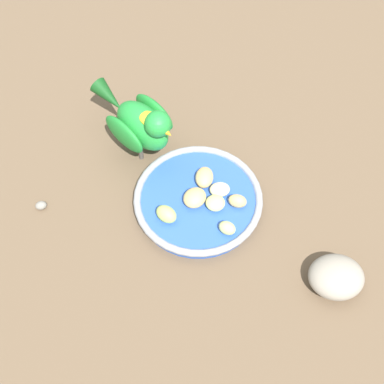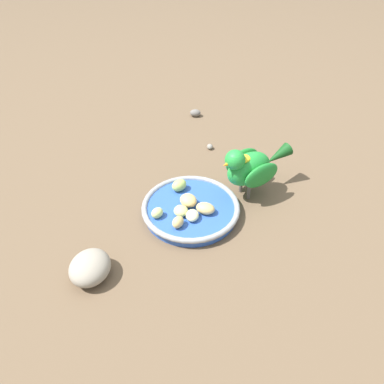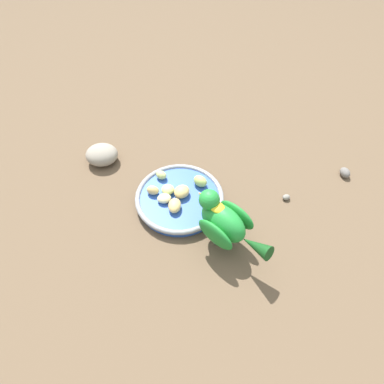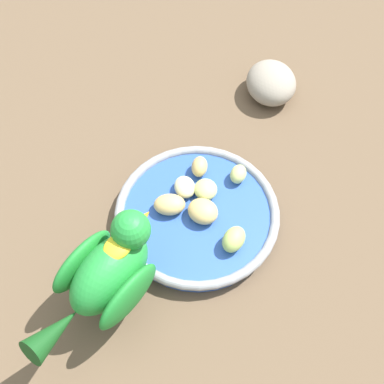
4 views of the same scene
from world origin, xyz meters
name	(u,v)px [view 2 (image 2 of 4)]	position (x,y,z in m)	size (l,w,h in m)	color
ground_plane	(183,211)	(0.00, 0.00, 0.00)	(4.00, 4.00, 0.00)	brown
feeding_bowl	(191,209)	(-0.02, 0.01, 0.01)	(0.20, 0.20, 0.02)	#2D56B7
apple_piece_0	(188,201)	(-0.01, 0.00, 0.03)	(0.04, 0.03, 0.02)	tan
apple_piece_1	(176,222)	(0.00, 0.07, 0.03)	(0.03, 0.02, 0.02)	tan
apple_piece_2	(205,208)	(-0.05, 0.02, 0.03)	(0.04, 0.03, 0.02)	tan
apple_piece_3	(157,213)	(0.05, 0.04, 0.03)	(0.03, 0.02, 0.02)	#C6D17A
apple_piece_4	(192,215)	(-0.02, 0.04, 0.03)	(0.03, 0.03, 0.02)	beige
apple_piece_5	(180,211)	(0.00, 0.03, 0.03)	(0.03, 0.03, 0.02)	#C6D17A
apple_piece_6	(179,185)	(0.02, -0.05, 0.03)	(0.03, 0.03, 0.03)	#B2CC66
parrot	(250,167)	(-0.13, -0.08, 0.07)	(0.16, 0.14, 0.13)	#59544C
rock_large	(90,268)	(0.13, 0.19, 0.02)	(0.08, 0.07, 0.05)	gray
pebble_0	(195,113)	(0.03, -0.41, 0.01)	(0.03, 0.02, 0.02)	slate
pebble_1	(210,147)	(-0.03, -0.24, 0.01)	(0.02, 0.01, 0.01)	gray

